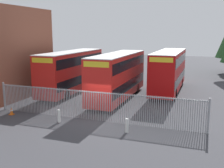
{
  "coord_description": "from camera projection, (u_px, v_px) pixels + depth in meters",
  "views": [
    {
      "loc": [
        7.71,
        -17.51,
        6.45
      ],
      "look_at": [
        0.0,
        4.0,
        2.0
      ],
      "focal_mm": 43.01,
      "sensor_mm": 36.0,
      "label": 1
    }
  ],
  "objects": [
    {
      "name": "ground_plane",
      "position": [
        125.0,
        96.0,
        27.36
      ],
      "size": [
        100.0,
        100.0,
        0.0
      ],
      "primitive_type": "plane",
      "color": "#3D3D42"
    },
    {
      "name": "palisade_fence",
      "position": [
        93.0,
        105.0,
        19.77
      ],
      "size": [
        16.31,
        0.14,
        2.35
      ],
      "color": "gray",
      "rests_on": "ground"
    },
    {
      "name": "double_decker_bus_near_gate",
      "position": [
        118.0,
        74.0,
        25.84
      ],
      "size": [
        2.54,
        10.81,
        4.42
      ],
      "color": "red",
      "rests_on": "ground"
    },
    {
      "name": "double_decker_bus_behind_fence_left",
      "position": [
        169.0,
        69.0,
        29.17
      ],
      "size": [
        2.54,
        10.81,
        4.42
      ],
      "color": "#B70C0C",
      "rests_on": "ground"
    },
    {
      "name": "double_decker_bus_behind_fence_right",
      "position": [
        72.0,
        70.0,
        28.71
      ],
      "size": [
        2.54,
        10.81,
        4.42
      ],
      "color": "red",
      "rests_on": "ground"
    },
    {
      "name": "bollard_near_left",
      "position": [
        59.0,
        116.0,
        19.33
      ],
      "size": [
        0.2,
        0.2,
        0.95
      ],
      "primitive_type": "cylinder",
      "color": "silver",
      "rests_on": "ground"
    },
    {
      "name": "bollard_center_front",
      "position": [
        127.0,
        126.0,
        17.39
      ],
      "size": [
        0.2,
        0.2,
        0.95
      ],
      "primitive_type": "cylinder",
      "color": "silver",
      "rests_on": "ground"
    },
    {
      "name": "traffic_cone_by_gate",
      "position": [
        11.0,
        111.0,
        21.21
      ],
      "size": [
        0.34,
        0.34,
        0.59
      ],
      "color": "orange",
      "rests_on": "ground"
    }
  ]
}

